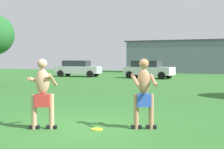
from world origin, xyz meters
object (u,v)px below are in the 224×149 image
player_in_red (43,92)px  car_silver_far_end (78,68)px  player_with_cap (144,90)px  frisbee (97,129)px  car_white_mid_lot (148,69)px

player_in_red → car_silver_far_end: size_ratio=0.39×
player_with_cap → frisbee: bearing=-152.8°
player_in_red → car_silver_far_end: player_in_red is taller
car_white_mid_lot → car_silver_far_end: size_ratio=1.00×
player_with_cap → player_in_red: player_with_cap is taller
car_white_mid_lot → player_in_red: bearing=-81.2°
car_silver_far_end → car_white_mid_lot: bearing=-3.0°
frisbee → car_silver_far_end: bearing=118.7°
player_with_cap → car_white_mid_lot: (-5.65, 20.71, -0.14)m
car_white_mid_lot → player_with_cap: bearing=-74.7°
player_in_red → car_white_mid_lot: 21.90m
player_with_cap → car_white_mid_lot: 21.47m
car_white_mid_lot → car_silver_far_end: bearing=177.0°
frisbee → car_white_mid_lot: 21.75m
player_in_red → frisbee: bearing=17.6°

